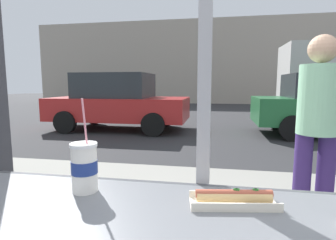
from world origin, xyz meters
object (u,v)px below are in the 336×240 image
object	(u,v)px
soda_cup_left	(84,167)
pedestrian	(317,123)
parked_car_red	(118,102)
parked_car_green	(334,105)
hotdog_tray_far	(234,198)

from	to	relation	value
soda_cup_left	pedestrian	xyz separation A→B (m)	(1.27, 1.49, -0.02)
parked_car_red	parked_car_green	size ratio (longest dim) A/B	0.99
hotdog_tray_far	parked_car_green	bearing A→B (deg)	66.70
parked_car_green	pedestrian	distance (m)	5.95
pedestrian	hotdog_tray_far	bearing A→B (deg)	-116.32
soda_cup_left	parked_car_green	distance (m)	7.84
soda_cup_left	parked_car_green	size ratio (longest dim) A/B	0.08
parked_car_red	pedestrian	xyz separation A→B (m)	(3.78, -5.50, 0.20)
parked_car_red	hotdog_tray_far	bearing A→B (deg)	-66.59
soda_cup_left	hotdog_tray_far	xyz separation A→B (m)	(0.52, -0.02, -0.07)
hotdog_tray_far	parked_car_red	distance (m)	7.64
soda_cup_left	pedestrian	size ratio (longest dim) A/B	0.20
hotdog_tray_far	pedestrian	bearing A→B (deg)	63.68
hotdog_tray_far	parked_car_green	xyz separation A→B (m)	(3.02, 7.01, -0.17)
soda_cup_left	parked_car_green	world-z (taller)	parked_car_green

